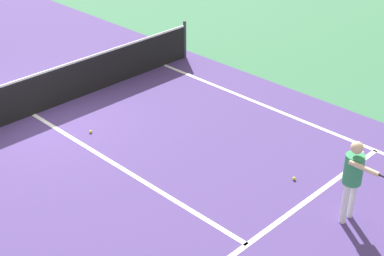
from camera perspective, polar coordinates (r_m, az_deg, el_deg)
The scene contains 9 objects.
ground_plane at distance 13.70m, azimuth -15.47°, elevation 1.29°, with size 60.00×60.00×0.00m, color #38724C.
court_surface_inbounds at distance 13.70m, azimuth -15.47°, elevation 1.29°, with size 10.62×24.40×0.00m, color #4C387A.
line_sideline_right at distance 12.58m, azimuth 15.98°, elevation -1.40°, with size 0.10×11.89×0.01m, color white.
line_service_near at distance 9.49m, azimuth 5.49°, elevation -11.45°, with size 8.22×0.10×0.01m, color white.
line_center_service at distance 11.34m, azimuth -7.01°, elevation -3.97°, with size 0.10×6.40×0.01m, color white.
net at distance 13.49m, azimuth -15.74°, elevation 3.14°, with size 9.88×0.09×1.07m.
player_near at distance 9.76m, azimuth 15.82°, elevation -4.40°, with size 0.51×1.16×1.53m.
tennis_ball_near_net at distance 12.63m, azimuth -10.03°, elevation -0.36°, with size 0.07×0.07×0.07m, color #CCE033.
tennis_ball_mid_court at distance 11.08m, azimuth 10.10°, elevation -4.96°, with size 0.07×0.07×0.07m, color #CCE033.
Camera 1 is at (-5.72, -10.82, 6.16)m, focal length 53.72 mm.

